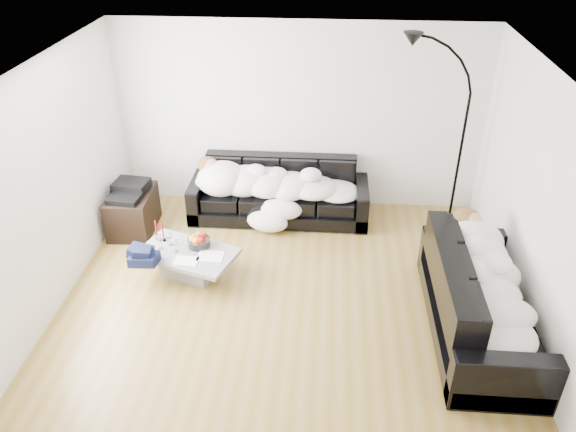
# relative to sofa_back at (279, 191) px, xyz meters

# --- Properties ---
(ground) EXTENTS (5.00, 5.00, 0.00)m
(ground) POSITION_rel_sofa_back_xyz_m (0.24, -1.79, -0.40)
(ground) COLOR olive
(ground) RESTS_ON ground
(wall_back) EXTENTS (5.00, 0.02, 2.60)m
(wall_back) POSITION_rel_sofa_back_xyz_m (0.24, 0.46, 0.90)
(wall_back) COLOR silver
(wall_back) RESTS_ON ground
(wall_left) EXTENTS (0.02, 4.50, 2.60)m
(wall_left) POSITION_rel_sofa_back_xyz_m (-2.26, -1.79, 0.90)
(wall_left) COLOR silver
(wall_left) RESTS_ON ground
(wall_right) EXTENTS (0.02, 4.50, 2.60)m
(wall_right) POSITION_rel_sofa_back_xyz_m (2.74, -1.79, 0.90)
(wall_right) COLOR silver
(wall_right) RESTS_ON ground
(ceiling) EXTENTS (5.00, 5.00, 0.00)m
(ceiling) POSITION_rel_sofa_back_xyz_m (0.24, -1.79, 2.20)
(ceiling) COLOR white
(ceiling) RESTS_ON ground
(sofa_back) EXTENTS (2.45, 0.85, 0.80)m
(sofa_back) POSITION_rel_sofa_back_xyz_m (0.00, 0.00, 0.00)
(sofa_back) COLOR black
(sofa_back) RESTS_ON ground
(sofa_right) EXTENTS (0.95, 2.22, 0.90)m
(sofa_right) POSITION_rel_sofa_back_xyz_m (2.28, -2.16, 0.05)
(sofa_right) COLOR black
(sofa_right) RESTS_ON ground
(sleeper_back) EXTENTS (2.07, 0.72, 0.41)m
(sleeper_back) POSITION_rel_sofa_back_xyz_m (0.00, -0.05, 0.23)
(sleeper_back) COLOR white
(sleeper_back) RESTS_ON sofa_back
(sleeper_right) EXTENTS (0.80, 1.90, 0.46)m
(sleeper_right) POSITION_rel_sofa_back_xyz_m (2.28, -2.16, 0.25)
(sleeper_right) COLOR white
(sleeper_right) RESTS_ON sofa_right
(teal_cushion) EXTENTS (0.42, 0.38, 0.20)m
(teal_cushion) POSITION_rel_sofa_back_xyz_m (2.22, -1.48, 0.32)
(teal_cushion) COLOR #0C564C
(teal_cushion) RESTS_ON sofa_right
(coffee_table) EXTENTS (1.27, 0.98, 0.33)m
(coffee_table) POSITION_rel_sofa_back_xyz_m (-0.95, -1.45, -0.24)
(coffee_table) COLOR #939699
(coffee_table) RESTS_ON ground
(fruit_bowl) EXTENTS (0.31, 0.31, 0.17)m
(fruit_bowl) POSITION_rel_sofa_back_xyz_m (-0.84, -1.31, 0.01)
(fruit_bowl) COLOR white
(fruit_bowl) RESTS_ON coffee_table
(wine_glass_a) EXTENTS (0.09, 0.09, 0.17)m
(wine_glass_a) POSITION_rel_sofa_back_xyz_m (-1.19, -1.32, 0.01)
(wine_glass_a) COLOR white
(wine_glass_a) RESTS_ON coffee_table
(wine_glass_b) EXTENTS (0.09, 0.09, 0.19)m
(wine_glass_b) POSITION_rel_sofa_back_xyz_m (-1.28, -1.41, 0.02)
(wine_glass_b) COLOR white
(wine_glass_b) RESTS_ON coffee_table
(wine_glass_c) EXTENTS (0.08, 0.08, 0.18)m
(wine_glass_c) POSITION_rel_sofa_back_xyz_m (-1.08, -1.45, 0.02)
(wine_glass_c) COLOR white
(wine_glass_c) RESTS_ON coffee_table
(candle_left) EXTENTS (0.06, 0.06, 0.26)m
(candle_left) POSITION_rel_sofa_back_xyz_m (-1.37, -1.22, 0.06)
(candle_left) COLOR maroon
(candle_left) RESTS_ON coffee_table
(candle_right) EXTENTS (0.05, 0.05, 0.26)m
(candle_right) POSITION_rel_sofa_back_xyz_m (-1.29, -1.24, 0.06)
(candle_right) COLOR maroon
(candle_right) RESTS_ON coffee_table
(newspaper_a) EXTENTS (0.31, 0.24, 0.01)m
(newspaper_a) POSITION_rel_sofa_back_xyz_m (-0.66, -1.52, -0.07)
(newspaper_a) COLOR silver
(newspaper_a) RESTS_ON coffee_table
(newspaper_b) EXTENTS (0.28, 0.21, 0.01)m
(newspaper_b) POSITION_rel_sofa_back_xyz_m (-0.92, -1.63, -0.07)
(newspaper_b) COLOR silver
(newspaper_b) RESTS_ON coffee_table
(navy_jacket) EXTENTS (0.39, 0.35, 0.17)m
(navy_jacket) POSITION_rel_sofa_back_xyz_m (-1.39, -1.68, 0.09)
(navy_jacket) COLOR black
(navy_jacket) RESTS_ON coffee_table
(shoes) EXTENTS (0.50, 0.43, 0.10)m
(shoes) POSITION_rel_sofa_back_xyz_m (2.12, -3.07, -0.35)
(shoes) COLOR #472311
(shoes) RESTS_ON ground
(av_cabinet) EXTENTS (0.57, 0.81, 0.54)m
(av_cabinet) POSITION_rel_sofa_back_xyz_m (-1.93, -0.49, -0.13)
(av_cabinet) COLOR black
(av_cabinet) RESTS_ON ground
(stereo) EXTENTS (0.47, 0.39, 0.13)m
(stereo) POSITION_rel_sofa_back_xyz_m (-1.93, -0.49, 0.21)
(stereo) COLOR black
(stereo) RESTS_ON av_cabinet
(floor_lamp) EXTENTS (0.85, 0.41, 2.25)m
(floor_lamp) POSITION_rel_sofa_back_xyz_m (2.37, 0.05, 0.72)
(floor_lamp) COLOR black
(floor_lamp) RESTS_ON ground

